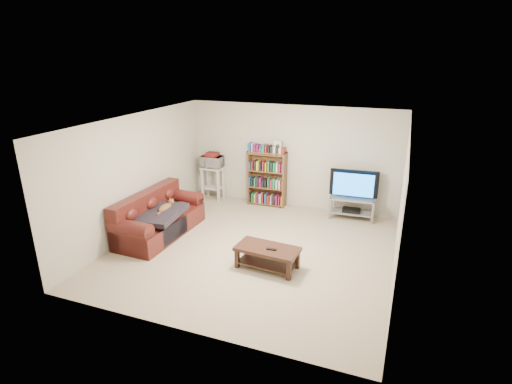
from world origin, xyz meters
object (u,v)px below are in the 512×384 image
at_px(bookshelf, 267,178).
at_px(coffee_table, 267,254).
at_px(sofa, 157,220).
at_px(tv_stand, 352,204).

bearing_deg(bookshelf, coffee_table, -71.73).
relative_size(coffee_table, bookshelf, 0.84).
height_order(sofa, bookshelf, bookshelf).
xyz_separation_m(sofa, coffee_table, (2.53, -0.50, -0.04)).
xyz_separation_m(sofa, tv_stand, (3.58, 2.21, 0.02)).
relative_size(sofa, tv_stand, 2.07).
xyz_separation_m(sofa, bookshelf, (1.53, 2.34, 0.37)).
relative_size(tv_stand, bookshelf, 0.75).
distance_m(coffee_table, tv_stand, 2.91).
distance_m(sofa, tv_stand, 4.21).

